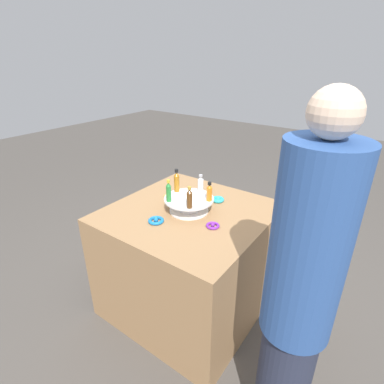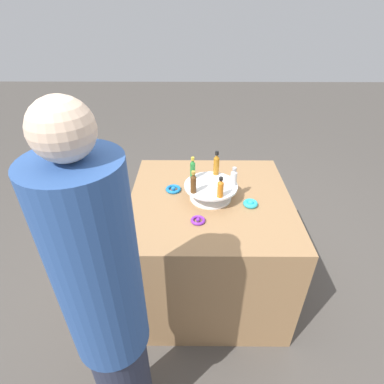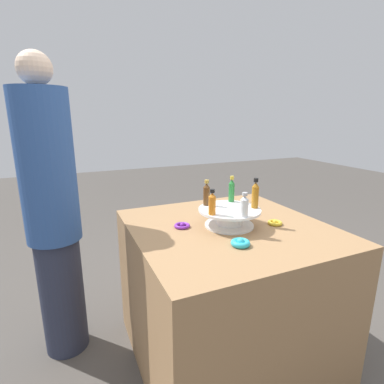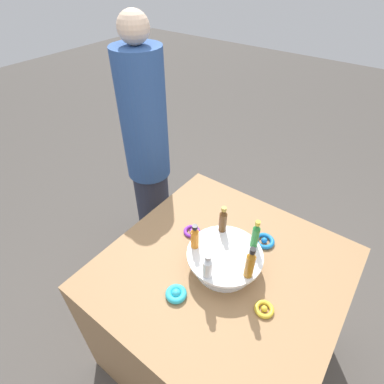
{
  "view_description": "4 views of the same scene",
  "coord_description": "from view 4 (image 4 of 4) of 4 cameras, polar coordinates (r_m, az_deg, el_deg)",
  "views": [
    {
      "loc": [
        1.34,
        0.98,
        1.65
      ],
      "look_at": [
        0.02,
        0.04,
        0.9
      ],
      "focal_mm": 28.0,
      "sensor_mm": 36.0,
      "label": 1
    },
    {
      "loc": [
        0.1,
        1.46,
        1.76
      ],
      "look_at": [
        0.11,
        0.22,
        0.94
      ],
      "focal_mm": 28.0,
      "sensor_mm": 36.0,
      "label": 2
    },
    {
      "loc": [
        -1.22,
        0.74,
        1.3
      ],
      "look_at": [
        0.08,
        0.17,
        0.93
      ],
      "focal_mm": 28.0,
      "sensor_mm": 36.0,
      "label": 3
    },
    {
      "loc": [
        -0.69,
        -0.35,
        1.81
      ],
      "look_at": [
        0.13,
        0.26,
        0.95
      ],
      "focal_mm": 28.0,
      "sensor_mm": 36.0,
      "label": 4
    }
  ],
  "objects": [
    {
      "name": "bottle_green",
      "position": [
        1.24,
        12.0,
        -7.98
      ],
      "size": [
        0.03,
        0.03,
        0.14
      ],
      "color": "#288438",
      "rests_on": "display_stand"
    },
    {
      "name": "party_table",
      "position": [
        1.63,
        5.07,
        -21.83
      ],
      "size": [
        0.95,
        0.95,
        0.75
      ],
      "color": "#9E754C",
      "rests_on": "ground_plane"
    },
    {
      "name": "bottle_brown",
      "position": [
        1.28,
        5.92,
        -5.33
      ],
      "size": [
        0.03,
        0.03,
        0.13
      ],
      "color": "brown",
      "rests_on": "display_stand"
    },
    {
      "name": "bottle_orange",
      "position": [
        1.21,
        0.54,
        -8.58
      ],
      "size": [
        0.03,
        0.03,
        0.12
      ],
      "color": "orange",
      "rests_on": "display_stand"
    },
    {
      "name": "ribbon_bow_teal",
      "position": [
        1.22,
        -3.04,
        -18.79
      ],
      "size": [
        0.08,
        0.08,
        0.04
      ],
      "color": "#2DB7CC",
      "rests_on": "party_table"
    },
    {
      "name": "bottle_clear",
      "position": [
        1.13,
        3.16,
        -14.1
      ],
      "size": [
        0.04,
        0.04,
        0.11
      ],
      "color": "silver",
      "rests_on": "display_stand"
    },
    {
      "name": "person_figure",
      "position": [
        1.89,
        -8.46,
        7.18
      ],
      "size": [
        0.27,
        0.27,
        1.58
      ],
      "rotation": [
        0.0,
        0.0,
        -2.03
      ],
      "color": "#282D42",
      "rests_on": "ground_plane"
    },
    {
      "name": "ribbon_bow_purple",
      "position": [
        1.42,
        -0.03,
        -7.49
      ],
      "size": [
        0.08,
        0.08,
        0.02
      ],
      "color": "purple",
      "rests_on": "party_table"
    },
    {
      "name": "bottle_amber",
      "position": [
        1.13,
        11.01,
        -13.24
      ],
      "size": [
        0.03,
        0.03,
        0.15
      ],
      "color": "#AD6B19",
      "rests_on": "display_stand"
    },
    {
      "name": "ribbon_bow_blue",
      "position": [
        1.42,
        13.57,
        -9.04
      ],
      "size": [
        0.09,
        0.09,
        0.03
      ],
      "color": "blue",
      "rests_on": "party_table"
    },
    {
      "name": "ground_plane",
      "position": [
        1.97,
        4.37,
        -27.03
      ],
      "size": [
        12.0,
        12.0,
        0.0
      ],
      "primitive_type": "plane",
      "color": "#4C4742"
    },
    {
      "name": "display_stand",
      "position": [
        1.27,
        6.2,
        -12.6
      ],
      "size": [
        0.31,
        0.31,
        0.09
      ],
      "color": "white",
      "rests_on": "party_table"
    },
    {
      "name": "ribbon_bow_gold",
      "position": [
        1.22,
        13.58,
        -20.87
      ],
      "size": [
        0.07,
        0.07,
        0.02
      ],
      "color": "gold",
      "rests_on": "party_table"
    }
  ]
}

